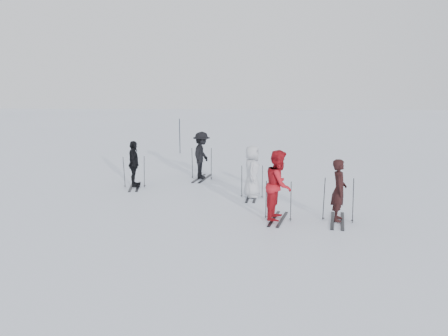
# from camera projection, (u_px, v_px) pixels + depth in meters

# --- Properties ---
(ground) EXTENTS (120.00, 120.00, 0.00)m
(ground) POSITION_uv_depth(u_px,v_px,m) (222.00, 204.00, 14.30)
(ground) COLOR silver
(ground) RESTS_ON ground
(skier_near_dark) EXTENTS (0.53, 0.71, 1.76)m
(skier_near_dark) POSITION_uv_depth(u_px,v_px,m) (339.00, 191.00, 12.27)
(skier_near_dark) COLOR black
(skier_near_dark) RESTS_ON ground
(skier_red) EXTENTS (0.96, 1.12, 1.99)m
(skier_red) POSITION_uv_depth(u_px,v_px,m) (279.00, 186.00, 12.40)
(skier_red) COLOR #AB131C
(skier_red) RESTS_ON ground
(skier_grey) EXTENTS (0.63, 0.91, 1.78)m
(skier_grey) POSITION_uv_depth(u_px,v_px,m) (252.00, 172.00, 14.94)
(skier_grey) COLOR #B4B7BE
(skier_grey) RESTS_ON ground
(skier_uphill_left) EXTENTS (0.60, 1.08, 1.74)m
(skier_uphill_left) POSITION_uv_depth(u_px,v_px,m) (134.00, 165.00, 16.48)
(skier_uphill_left) COLOR black
(skier_uphill_left) RESTS_ON ground
(skier_uphill_far) EXTENTS (0.91, 1.35, 1.93)m
(skier_uphill_far) POSITION_uv_depth(u_px,v_px,m) (202.00, 156.00, 17.97)
(skier_uphill_far) COLOR black
(skier_uphill_far) RESTS_ON ground
(skis_near_dark) EXTENTS (1.93, 1.26, 1.30)m
(skis_near_dark) POSITION_uv_depth(u_px,v_px,m) (338.00, 199.00, 12.31)
(skis_near_dark) COLOR black
(skis_near_dark) RESTS_ON ground
(skis_red) EXTENTS (1.76, 1.20, 1.17)m
(skis_red) POSITION_uv_depth(u_px,v_px,m) (278.00, 200.00, 12.48)
(skis_red) COLOR black
(skis_red) RESTS_ON ground
(skis_grey) EXTENTS (1.65, 0.96, 1.16)m
(skis_grey) POSITION_uv_depth(u_px,v_px,m) (252.00, 181.00, 15.00)
(skis_grey) COLOR black
(skis_grey) RESTS_ON ground
(skis_uphill_left) EXTENTS (1.82, 1.18, 1.23)m
(skis_uphill_left) POSITION_uv_depth(u_px,v_px,m) (134.00, 171.00, 16.53)
(skis_uphill_left) COLOR black
(skis_uphill_left) RESTS_ON ground
(skis_uphill_far) EXTENTS (1.97, 1.26, 1.34)m
(skis_uphill_far) POSITION_uv_depth(u_px,v_px,m) (202.00, 163.00, 18.02)
(skis_uphill_far) COLOR black
(skis_uphill_far) RESTS_ON ground
(piste_marker) EXTENTS (0.06, 0.06, 1.97)m
(piste_marker) POSITION_uv_depth(u_px,v_px,m) (180.00, 136.00, 24.90)
(piste_marker) COLOR black
(piste_marker) RESTS_ON ground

